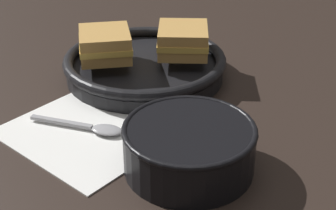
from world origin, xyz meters
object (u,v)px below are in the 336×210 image
at_px(skillet, 145,66).
at_px(sandwich_near_left, 183,40).
at_px(soup_bowl, 189,145).
at_px(spoon, 94,128).
at_px(sandwich_near_right, 105,44).

distance_m(skillet, sandwich_near_left, 0.08).
height_order(soup_bowl, spoon, soup_bowl).
bearing_deg(sandwich_near_right, sandwich_near_left, 42.34).
bearing_deg(spoon, sandwich_near_left, 72.68).
relative_size(spoon, skillet, 0.51).
xyz_separation_m(spoon, sandwich_near_right, (-0.10, 0.14, 0.06)).
xyz_separation_m(soup_bowl, spoon, (-0.16, -0.00, -0.03)).
height_order(soup_bowl, sandwich_near_left, sandwich_near_left).
xyz_separation_m(soup_bowl, skillet, (-0.21, 0.18, -0.01)).
bearing_deg(soup_bowl, spoon, -178.74).
relative_size(soup_bowl, sandwich_near_right, 1.35).
height_order(spoon, sandwich_near_right, sandwich_near_right).
bearing_deg(spoon, skillet, 87.26).
relative_size(spoon, sandwich_near_right, 1.14).
relative_size(soup_bowl, skillet, 0.61).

